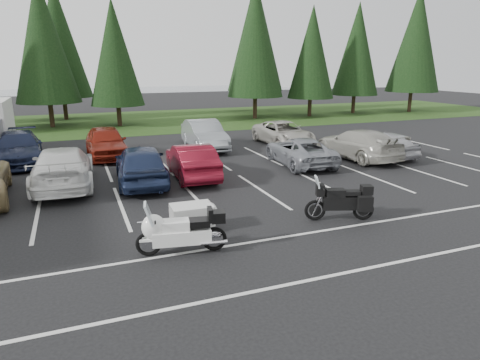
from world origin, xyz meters
The scene contains 25 objects.
ground centered at (0.00, 0.00, 0.00)m, with size 120.00×120.00×0.00m, color black.
grass_strip centered at (0.00, 24.00, 0.01)m, with size 80.00×16.00×0.01m, color #1C3711.
lake_water centered at (4.00, 55.00, 0.00)m, with size 70.00×50.00×0.02m, color slate.
stall_markings centered at (0.00, 2.00, 0.00)m, with size 32.00×16.00×0.01m, color silver.
conifer_4 centered at (-5.00, 22.90, 6.53)m, with size 4.80×4.80×11.17m.
conifer_5 centered at (0.00, 21.60, 5.63)m, with size 4.14×4.14×9.63m.
conifer_6 centered at (12.00, 22.10, 6.71)m, with size 4.93×4.93×11.48m.
conifer_7 centered at (17.50, 21.80, 5.81)m, with size 4.27×4.27×9.94m.
conifer_8 centered at (23.00, 22.60, 6.17)m, with size 4.53×4.53×10.56m.
conifer_9 centered at (29.00, 21.30, 7.07)m, with size 5.19×5.19×12.10m.
conifer_back_b centered at (-4.00, 27.50, 6.77)m, with size 4.97×4.97×11.58m.
conifer_back_c centered at (14.00, 26.80, 7.49)m, with size 5.50×5.50×12.81m.
car_near_3 centered at (-4.05, 4.43, 0.82)m, with size 2.29×5.63×1.63m, color silver.
car_near_4 centered at (-1.04, 3.76, 0.84)m, with size 1.97×4.90×1.67m, color #1C2747.
car_near_5 centered at (1.17, 3.96, 0.75)m, with size 1.59×4.55×1.50m, color maroon.
car_near_6 centered at (6.79, 4.46, 0.67)m, with size 2.23×4.84×1.35m, color gray.
car_near_7 centered at (10.29, 4.57, 0.77)m, with size 2.16×5.32×1.54m, color #A7A499.
car_near_8 centered at (12.02, 4.46, 0.69)m, with size 1.63×4.05×1.38m, color #B0B0B5.
car_far_1 centered at (-6.14, 9.80, 0.78)m, with size 2.17×5.35×1.55m, color #161E39.
car_far_2 centered at (-1.95, 9.69, 0.82)m, with size 1.94×4.81×1.64m, color maroon.
car_far_3 centered at (3.57, 10.02, 0.83)m, with size 1.76×5.04×1.66m, color gray.
car_far_4 centered at (8.51, 9.57, 0.70)m, with size 2.34×5.07×1.41m, color #AEA99F.
touring_motorcycle centered at (-1.13, -3.47, 0.73)m, with size 2.64×0.81×1.46m, color white, non-canonical shape.
cargo_trailer centered at (-0.46, -2.02, 0.41)m, with size 1.77×1.00×0.82m, color silver, non-canonical shape.
adventure_motorcycle centered at (4.15, -2.89, 0.75)m, with size 2.45×0.85×1.49m, color black, non-canonical shape.
Camera 1 is at (-3.50, -13.73, 4.87)m, focal length 32.00 mm.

